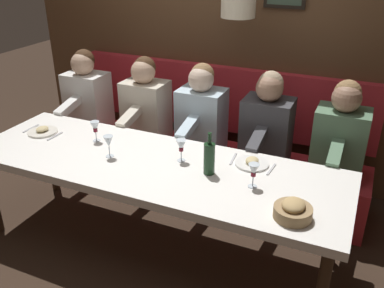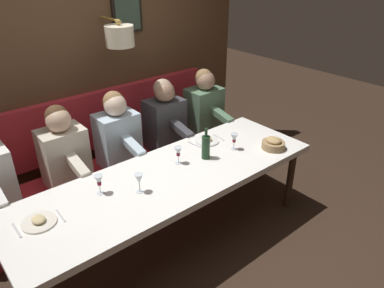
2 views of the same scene
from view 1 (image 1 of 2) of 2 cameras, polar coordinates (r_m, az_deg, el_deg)
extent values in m
plane|color=#332319|center=(3.41, -4.92, -13.50)|extent=(12.00, 12.00, 0.00)
cube|color=white|center=(3.02, -5.42, -3.00)|extent=(0.90, 2.76, 0.06)
cylinder|color=#352416|center=(3.20, 19.03, -10.39)|extent=(0.07, 0.07, 0.68)
cylinder|color=#352416|center=(4.13, -18.54, -1.73)|extent=(0.07, 0.07, 0.68)
cube|color=red|center=(3.95, 1.11, -3.48)|extent=(0.52, 2.96, 0.45)
cube|color=brown|center=(4.06, 4.64, 15.70)|extent=(0.10, 4.16, 2.90)
cube|color=red|center=(4.15, 3.88, 6.23)|extent=(0.10, 2.96, 0.64)
cylinder|color=beige|center=(3.57, 6.33, 18.31)|extent=(0.28, 0.28, 0.20)
cube|color=#567A5B|center=(3.49, 19.35, 0.10)|extent=(0.30, 0.40, 0.56)
sphere|color=#A37A60|center=(3.33, 20.26, 5.84)|extent=(0.22, 0.22, 0.22)
sphere|color=#937047|center=(3.35, 20.39, 6.49)|extent=(0.20, 0.20, 0.20)
cube|color=#567A5B|center=(3.21, 18.88, -1.31)|extent=(0.33, 0.09, 0.14)
cube|color=#3D3D42|center=(3.56, 10.08, 1.76)|extent=(0.30, 0.40, 0.56)
sphere|color=#A37A60|center=(3.41, 10.49, 7.46)|extent=(0.22, 0.22, 0.22)
sphere|color=tan|center=(3.43, 10.66, 8.09)|extent=(0.20, 0.20, 0.20)
cube|color=#3D3D42|center=(3.29, 8.85, 0.51)|extent=(0.33, 0.09, 0.14)
cube|color=silver|center=(3.73, 1.30, 3.28)|extent=(0.30, 0.40, 0.56)
sphere|color=beige|center=(3.58, 1.24, 8.78)|extent=(0.22, 0.22, 0.22)
sphere|color=#937047|center=(3.60, 1.43, 9.38)|extent=(0.20, 0.20, 0.20)
cube|color=silver|center=(3.47, -0.55, 2.21)|extent=(0.33, 0.09, 0.14)
cube|color=beige|center=(3.96, -6.24, 4.53)|extent=(0.30, 0.40, 0.56)
sphere|color=#D1A889|center=(3.82, -6.66, 9.73)|extent=(0.22, 0.22, 0.22)
sphere|color=#4C331E|center=(3.84, -6.46, 10.28)|extent=(0.20, 0.20, 0.20)
cube|color=beige|center=(3.72, -8.48, 3.60)|extent=(0.33, 0.09, 0.14)
cube|color=white|center=(4.31, -13.94, 5.72)|extent=(0.30, 0.40, 0.56)
sphere|color=#D1A889|center=(4.19, -14.66, 10.49)|extent=(0.22, 0.22, 0.22)
sphere|color=#4C331E|center=(4.20, -14.46, 11.01)|extent=(0.20, 0.20, 0.20)
cube|color=white|center=(4.09, -16.42, 4.91)|extent=(0.33, 0.09, 0.14)
cylinder|color=silver|center=(3.66, -19.63, 1.57)|extent=(0.24, 0.24, 0.01)
ellipsoid|color=#D1BC84|center=(3.65, -19.68, 1.94)|extent=(0.11, 0.09, 0.04)
cube|color=silver|center=(3.55, -18.10, 1.02)|extent=(0.17, 0.02, 0.01)
cube|color=silver|center=(3.77, -21.05, 1.99)|extent=(0.18, 0.02, 0.01)
cylinder|color=white|center=(2.99, 8.13, -2.64)|extent=(0.24, 0.24, 0.01)
ellipsoid|color=#D1BC84|center=(2.97, 8.16, -2.21)|extent=(0.11, 0.09, 0.04)
cube|color=silver|center=(2.94, 10.72, -3.40)|extent=(0.17, 0.03, 0.01)
cube|color=silver|center=(3.04, 5.62, -2.02)|extent=(0.18, 0.03, 0.01)
cylinder|color=silver|center=(3.13, -11.09, -1.63)|extent=(0.06, 0.06, 0.00)
cylinder|color=silver|center=(3.11, -11.15, -0.98)|extent=(0.01, 0.01, 0.07)
cone|color=silver|center=(3.07, -11.28, 0.35)|extent=(0.07, 0.07, 0.08)
cylinder|color=silver|center=(2.73, 8.22, -5.71)|extent=(0.06, 0.06, 0.00)
cylinder|color=silver|center=(2.71, 8.27, -5.00)|extent=(0.01, 0.01, 0.07)
cone|color=silver|center=(2.67, 8.38, -3.52)|extent=(0.07, 0.07, 0.08)
cylinder|color=maroon|center=(2.69, 8.33, -4.08)|extent=(0.03, 0.03, 0.02)
cylinder|color=silver|center=(3.39, -12.83, 0.46)|extent=(0.06, 0.06, 0.00)
cylinder|color=silver|center=(3.38, -12.90, 1.07)|extent=(0.01, 0.01, 0.07)
cone|color=silver|center=(3.34, -13.03, 2.31)|extent=(0.07, 0.07, 0.08)
cylinder|color=maroon|center=(3.35, -12.99, 1.89)|extent=(0.03, 0.03, 0.03)
cylinder|color=silver|center=(3.01, -1.46, -2.24)|extent=(0.06, 0.06, 0.00)
cylinder|color=silver|center=(2.99, -1.47, -1.57)|extent=(0.01, 0.01, 0.07)
cone|color=silver|center=(2.96, -1.49, -0.19)|extent=(0.07, 0.07, 0.08)
cylinder|color=maroon|center=(2.97, -1.48, -0.72)|extent=(0.03, 0.03, 0.02)
cylinder|color=#19381E|center=(2.80, 2.35, -2.03)|extent=(0.08, 0.08, 0.22)
cylinder|color=#19381E|center=(2.74, 2.41, 0.75)|extent=(0.03, 0.03, 0.08)
cylinder|color=#9E7F56|center=(2.47, 13.51, -9.01)|extent=(0.22, 0.22, 0.07)
ellipsoid|color=tan|center=(2.45, 13.63, -8.05)|extent=(0.15, 0.13, 0.06)
camera|label=2|loc=(2.88, -67.28, 16.12)|focal=34.15mm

